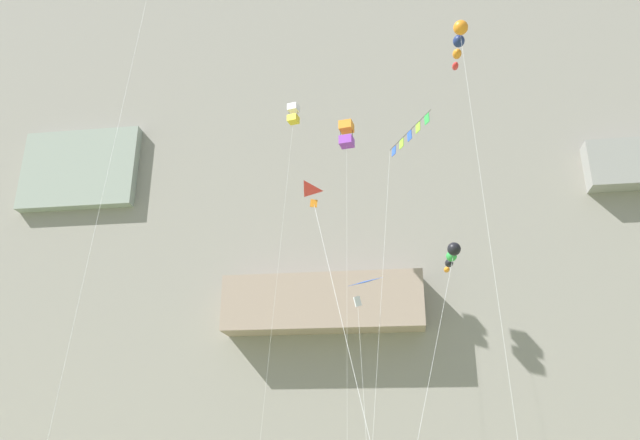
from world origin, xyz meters
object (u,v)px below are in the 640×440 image
object	(u,v)px
kite_box_mid_right	(347,135)
kite_delta_near_cliff	(325,214)
kite_box_low_left	(293,115)
kite_windsock_upper_left	(452,256)
kite_banner_front_field	(407,149)
kite_windsock_mid_left	(459,41)
kite_delta_mid_center	(350,300)

from	to	relation	value
kite_box_mid_right	kite_delta_near_cliff	bearing A→B (deg)	-87.31
kite_box_mid_right	kite_box_low_left	world-z (taller)	kite_box_low_left
kite_windsock_upper_left	kite_banner_front_field	distance (m)	9.39
kite_delta_near_cliff	kite_box_low_left	world-z (taller)	kite_box_low_left
kite_windsock_mid_left	kite_box_low_left	bearing A→B (deg)	131.94
kite_windsock_mid_left	kite_banner_front_field	xyz separation A→B (m)	(-2.85, 4.48, -3.79)
kite_box_mid_right	kite_delta_mid_center	bearing A→B (deg)	-84.81
kite_delta_near_cliff	kite_banner_front_field	size ratio (longest dim) A/B	0.57
kite_windsock_mid_left	kite_delta_mid_center	distance (m)	14.52
kite_box_mid_right	kite_windsock_upper_left	size ratio (longest dim) A/B	2.17
kite_windsock_upper_left	kite_box_low_left	size ratio (longest dim) A/B	0.43
kite_windsock_mid_left	kite_banner_front_field	bearing A→B (deg)	122.47
kite_windsock_upper_left	kite_box_low_left	xyz separation A→B (m)	(-9.68, 12.52, 15.28)
kite_box_mid_right	kite_banner_front_field	world-z (taller)	kite_box_mid_right
kite_delta_near_cliff	kite_windsock_mid_left	bearing A→B (deg)	50.68
kite_windsock_upper_left	kite_windsock_mid_left	bearing A→B (deg)	13.74
kite_delta_near_cliff	kite_windsock_upper_left	world-z (taller)	kite_windsock_upper_left
kite_delta_mid_center	kite_box_low_left	distance (m)	20.06
kite_windsock_mid_left	kite_delta_near_cliff	xyz separation A→B (m)	(-6.07, -7.42, -12.16)
kite_windsock_upper_left	kite_delta_near_cliff	bearing A→B (deg)	-124.01
kite_box_mid_right	kite_windsock_mid_left	bearing A→B (deg)	-60.41
kite_box_mid_right	kite_banner_front_field	distance (m)	10.45
kite_delta_mid_center	kite_banner_front_field	xyz separation A→B (m)	(3.22, 2.43, 9.24)
kite_windsock_mid_left	kite_windsock_upper_left	world-z (taller)	kite_windsock_mid_left
kite_windsock_upper_left	kite_banner_front_field	size ratio (longest dim) A/B	0.58
kite_box_mid_right	kite_box_low_left	distance (m)	4.38
kite_banner_front_field	kite_box_mid_right	bearing A→B (deg)	117.87
kite_delta_near_cliff	kite_windsock_upper_left	bearing A→B (deg)	55.99
kite_windsock_mid_left	kite_delta_mid_center	xyz separation A→B (m)	(-6.07, 2.05, -13.03)
kite_windsock_mid_left	kite_windsock_upper_left	distance (m)	11.79
kite_banner_front_field	kite_delta_near_cliff	bearing A→B (deg)	-105.18
kite_box_mid_right	kite_windsock_upper_left	world-z (taller)	kite_box_mid_right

